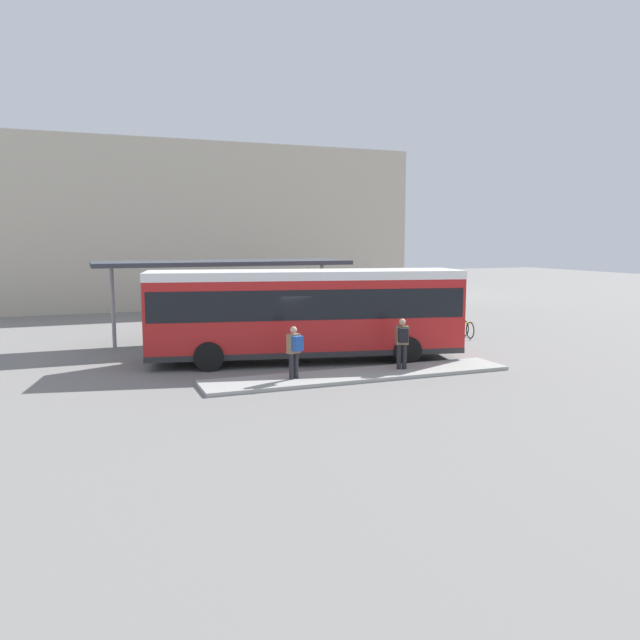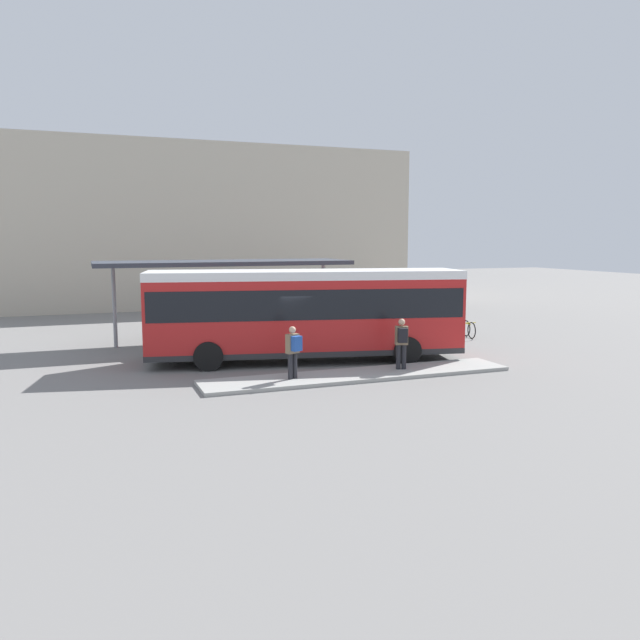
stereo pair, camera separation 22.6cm
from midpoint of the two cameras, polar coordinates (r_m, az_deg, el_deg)
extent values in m
plane|color=slate|center=(22.86, -1.03, -3.78)|extent=(120.00, 120.00, 0.00)
cube|color=#9E9E99|center=(20.31, 3.90, -5.04)|extent=(10.34, 1.80, 0.12)
cube|color=red|center=(22.57, -1.04, 0.79)|extent=(11.48, 4.69, 2.97)
cube|color=white|center=(22.46, -1.05, 4.18)|extent=(11.51, 4.72, 0.30)
cube|color=black|center=(22.54, -1.05, 1.69)|extent=(11.27, 4.68, 1.04)
cube|color=black|center=(23.95, 12.32, 1.86)|extent=(0.54, 2.23, 1.14)
cube|color=#28282B|center=(22.77, -1.04, -2.67)|extent=(11.50, 4.71, 0.20)
cylinder|color=black|center=(24.61, 6.63, -1.84)|extent=(1.04, 0.48, 1.01)
cylinder|color=black|center=(22.38, 8.25, -2.79)|extent=(1.04, 0.48, 1.01)
cylinder|color=black|center=(23.72, -9.79, -2.24)|extent=(1.04, 0.48, 1.01)
cylinder|color=black|center=(21.40, -9.87, -3.29)|extent=(1.04, 0.48, 1.01)
cylinder|color=#232328|center=(19.36, -2.40, -4.25)|extent=(0.15, 0.15, 0.80)
cylinder|color=#232328|center=(19.47, -1.98, -4.18)|extent=(0.15, 0.15, 0.80)
cube|color=#7A664C|center=(19.29, -2.20, -2.18)|extent=(0.45, 0.35, 0.60)
cube|color=#234CA3|center=(19.12, -1.81, -2.16)|extent=(0.35, 0.29, 0.46)
sphere|color=tan|center=(19.22, -2.21, -0.91)|extent=(0.22, 0.22, 0.22)
cylinder|color=#232328|center=(20.99, 7.49, -3.36)|extent=(0.16, 0.16, 0.83)
cylinder|color=#232328|center=(21.02, 7.99, -3.35)|extent=(0.16, 0.16, 0.83)
cube|color=#7A664C|center=(20.88, 7.77, -1.40)|extent=(0.46, 0.34, 0.62)
cube|color=black|center=(20.67, 7.88, -1.41)|extent=(0.36, 0.29, 0.47)
sphere|color=tan|center=(20.82, 7.79, -0.19)|extent=(0.22, 0.22, 0.22)
torus|color=black|center=(28.77, 13.91, -0.93)|extent=(0.14, 0.76, 0.76)
torus|color=black|center=(29.68, 13.00, -0.65)|extent=(0.14, 0.76, 0.76)
cylinder|color=gold|center=(29.19, 13.46, -0.31)|extent=(0.13, 0.80, 0.04)
cylinder|color=gold|center=(29.36, 13.30, -0.38)|extent=(0.04, 0.04, 0.37)
cube|color=black|center=(29.34, 13.31, -0.02)|extent=(0.09, 0.19, 0.04)
cylinder|color=gold|center=(28.82, 13.84, -0.24)|extent=(0.48, 0.09, 0.03)
torus|color=black|center=(30.34, 12.48, -0.48)|extent=(0.10, 0.74, 0.74)
torus|color=black|center=(29.47, 13.42, -0.74)|extent=(0.10, 0.74, 0.74)
cylinder|color=orange|center=(29.87, 12.95, -0.15)|extent=(0.09, 0.79, 0.04)
cylinder|color=orange|center=(29.73, 13.12, -0.31)|extent=(0.04, 0.04, 0.36)
cube|color=black|center=(29.70, 13.13, 0.04)|extent=(0.08, 0.18, 0.04)
cylinder|color=orange|center=(30.21, 12.58, 0.11)|extent=(0.48, 0.07, 0.03)
torus|color=black|center=(30.85, 11.65, -0.39)|extent=(0.14, 0.68, 0.68)
torus|color=black|center=(30.16, 12.77, -0.60)|extent=(0.14, 0.68, 0.68)
cylinder|color=black|center=(30.48, 12.21, -0.08)|extent=(0.13, 0.71, 0.04)
cylinder|color=black|center=(30.36, 12.41, -0.22)|extent=(0.04, 0.04, 0.33)
cube|color=black|center=(30.34, 12.42, 0.09)|extent=(0.09, 0.19, 0.04)
cylinder|color=black|center=(30.74, 11.77, 0.14)|extent=(0.48, 0.10, 0.03)
torus|color=black|center=(31.60, 11.26, -0.15)|extent=(0.15, 0.73, 0.73)
torus|color=black|center=(30.70, 12.01, -0.39)|extent=(0.15, 0.73, 0.73)
cylinder|color=#2847AD|center=(31.12, 11.64, 0.17)|extent=(0.14, 0.77, 0.04)
cylinder|color=#2847AD|center=(30.96, 11.78, 0.02)|extent=(0.04, 0.04, 0.36)
cube|color=black|center=(30.94, 11.78, 0.35)|extent=(0.09, 0.19, 0.04)
cylinder|color=#2847AD|center=(31.47, 11.35, 0.41)|extent=(0.48, 0.10, 0.03)
cube|color=#383D47|center=(27.28, -8.51, 5.19)|extent=(10.77, 3.35, 0.18)
cylinder|color=gray|center=(26.81, -18.05, 1.11)|extent=(0.16, 0.16, 3.33)
cylinder|color=gray|center=(28.71, 0.52, 1.87)|extent=(0.16, 0.16, 3.33)
cylinder|color=slate|center=(24.28, -14.14, -2.61)|extent=(0.62, 0.62, 0.61)
sphere|color=#286B2D|center=(24.19, -14.19, -1.28)|extent=(0.71, 0.71, 0.71)
cylinder|color=slate|center=(24.49, -9.34, -2.51)|extent=(0.83, 0.83, 0.52)
sphere|color=#337F38|center=(24.39, -9.37, -1.08)|extent=(0.96, 0.96, 0.96)
cube|color=#BCB29E|center=(46.90, -11.12, 8.28)|extent=(27.76, 13.27, 10.55)
camera|label=1|loc=(0.11, -89.72, 0.04)|focal=35.00mm
camera|label=2|loc=(0.11, 90.28, -0.04)|focal=35.00mm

